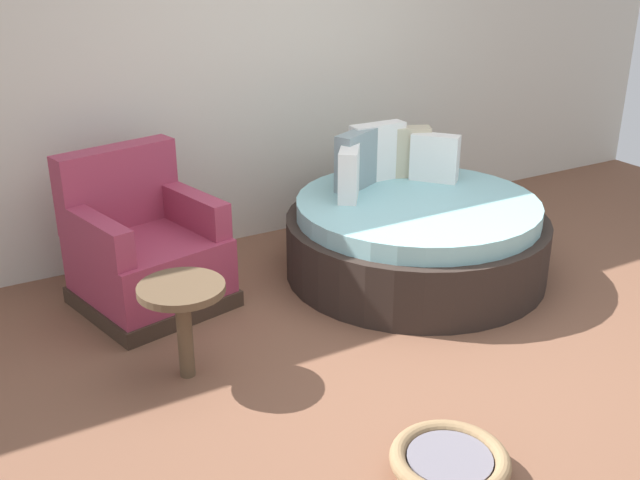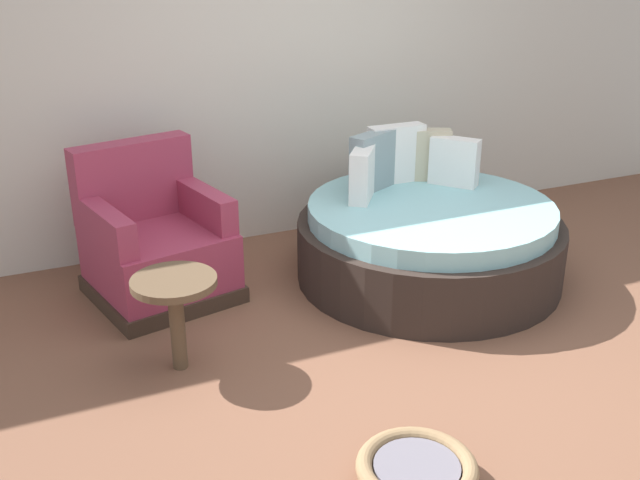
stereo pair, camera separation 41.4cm
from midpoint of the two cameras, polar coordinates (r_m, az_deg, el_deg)
ground_plane at (r=4.04m, az=10.83°, el=-10.03°), size 8.00×8.00×0.02m
back_wall at (r=5.41m, az=-1.47°, el=13.73°), size 8.00×0.12×2.61m
round_daybed at (r=4.97m, az=10.61°, el=0.12°), size 1.73×1.73×0.92m
red_armchair at (r=4.70m, az=-10.06°, el=-0.45°), size 0.95×0.95×0.94m
pet_basket at (r=3.27m, az=11.19°, el=-17.17°), size 0.51×0.51×0.13m
side_table at (r=3.83m, az=-8.04°, el=-4.27°), size 0.44×0.44×0.52m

